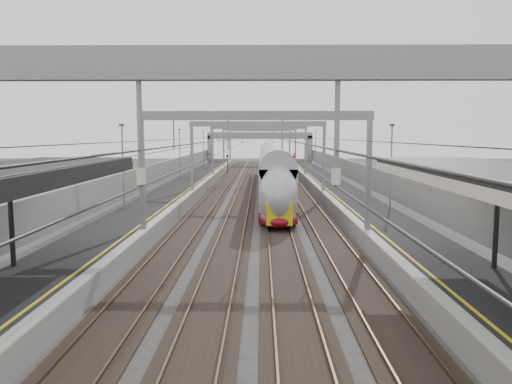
{
  "coord_description": "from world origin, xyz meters",
  "views": [
    {
      "loc": [
        0.36,
        -5.63,
        6.28
      ],
      "look_at": [
        0.0,
        26.41,
        2.62
      ],
      "focal_mm": 35.0,
      "sensor_mm": 36.0,
      "label": 1
    }
  ],
  "objects": [
    {
      "name": "signal_red_far",
      "position": [
        5.4,
        72.18,
        2.42
      ],
      "size": [
        0.32,
        0.32,
        3.48
      ],
      "color": "black",
      "rests_on": "ground"
    },
    {
      "name": "signal_green",
      "position": [
        -5.2,
        75.36,
        2.42
      ],
      "size": [
        0.32,
        0.32,
        3.48
      ],
      "color": "black",
      "rests_on": "ground"
    },
    {
      "name": "signal_red_near",
      "position": [
        3.2,
        62.72,
        2.42
      ],
      "size": [
        0.32,
        0.32,
        3.48
      ],
      "color": "black",
      "rests_on": "ground"
    },
    {
      "name": "overhead_line",
      "position": [
        0.0,
        51.62,
        6.14
      ],
      "size": [
        13.0,
        140.0,
        6.6
      ],
      "color": "gray",
      "rests_on": "platform_left"
    },
    {
      "name": "tracks",
      "position": [
        0.0,
        45.0,
        0.05
      ],
      "size": [
        11.4,
        140.0,
        0.2
      ],
      "color": "black",
      "rests_on": "ground"
    },
    {
      "name": "train",
      "position": [
        1.5,
        48.35,
        2.08
      ],
      "size": [
        2.67,
        48.71,
        4.23
      ],
      "color": "maroon",
      "rests_on": "ground"
    },
    {
      "name": "platform_right",
      "position": [
        8.0,
        45.0,
        0.5
      ],
      "size": [
        4.0,
        120.0,
        1.0
      ],
      "primitive_type": "cube",
      "color": "black",
      "rests_on": "ground"
    },
    {
      "name": "overbridge",
      "position": [
        0.0,
        100.0,
        5.31
      ],
      "size": [
        22.0,
        2.2,
        6.9
      ],
      "color": "slate",
      "rests_on": "ground"
    },
    {
      "name": "wall_right",
      "position": [
        11.2,
        45.0,
        1.6
      ],
      "size": [
        0.3,
        120.0,
        3.2
      ],
      "primitive_type": "cube",
      "color": "slate",
      "rests_on": "ground"
    },
    {
      "name": "wall_left",
      "position": [
        -11.2,
        45.0,
        1.6
      ],
      "size": [
        0.3,
        120.0,
        3.2
      ],
      "primitive_type": "cube",
      "color": "slate",
      "rests_on": "ground"
    },
    {
      "name": "platform_left",
      "position": [
        -8.0,
        45.0,
        0.5
      ],
      "size": [
        4.0,
        120.0,
        1.0
      ],
      "primitive_type": "cube",
      "color": "black",
      "rests_on": "ground"
    }
  ]
}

